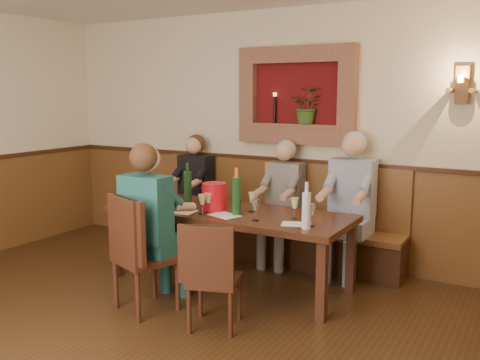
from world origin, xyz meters
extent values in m
cube|color=beige|center=(0.00, 3.00, 1.40)|extent=(6.00, 0.04, 2.80)
cube|color=brown|center=(0.00, 2.98, 0.55)|extent=(6.00, 0.04, 1.10)
cube|color=#381E0F|center=(0.00, 2.98, 1.12)|extent=(6.02, 0.06, 0.05)
cube|color=#540C0F|center=(0.20, 2.98, 1.85)|extent=(1.00, 0.02, 0.70)
cube|color=#8A5B46|center=(0.20, 2.94, 2.29)|extent=(1.36, 0.12, 0.18)
cube|color=#8A5B46|center=(0.20, 2.94, 1.41)|extent=(1.36, 0.12, 0.18)
cube|color=#8A5B46|center=(-0.39, 2.94, 1.85)|extent=(0.18, 0.12, 0.70)
cube|color=#8A5B46|center=(0.79, 2.94, 1.85)|extent=(0.18, 0.12, 0.70)
cube|color=#8A5B46|center=(0.20, 2.94, 1.52)|extent=(1.00, 0.14, 0.04)
imported|color=#30551D|center=(0.35, 2.94, 1.74)|extent=(0.35, 0.30, 0.39)
cylinder|color=black|center=(-0.05, 2.94, 1.69)|extent=(0.03, 0.03, 0.30)
cylinder|color=#FFBF59|center=(-0.05, 2.94, 1.86)|extent=(0.04, 0.04, 0.04)
cube|color=brown|center=(1.90, 2.95, 1.95)|extent=(0.12, 0.08, 0.35)
cylinder|color=brown|center=(1.80, 2.88, 1.90)|extent=(0.05, 0.18, 0.05)
cylinder|color=brown|center=(2.00, 2.88, 1.90)|extent=(0.05, 0.18, 0.05)
cylinder|color=#FFBF59|center=(1.90, 2.82, 2.00)|extent=(0.06, 0.06, 0.06)
cube|color=#381C10|center=(0.00, 1.85, 0.72)|extent=(2.40, 0.90, 0.06)
cube|color=#381C10|center=(-1.12, 1.48, 0.34)|extent=(0.08, 0.08, 0.69)
cube|color=#381C10|center=(1.12, 1.48, 0.34)|extent=(0.08, 0.08, 0.69)
cube|color=#381C10|center=(-1.12, 2.22, 0.34)|extent=(0.08, 0.08, 0.69)
cube|color=#381C10|center=(1.12, 2.22, 0.34)|extent=(0.08, 0.08, 0.69)
cube|color=#381E0F|center=(0.00, 2.76, 0.20)|extent=(3.00, 0.40, 0.40)
cube|color=brown|center=(0.00, 2.76, 0.42)|extent=(3.00, 0.45, 0.06)
cube|color=brown|center=(0.00, 2.95, 0.78)|extent=(3.00, 0.06, 0.66)
cube|color=#381C10|center=(-0.30, 0.96, 0.22)|extent=(0.56, 0.56, 0.43)
cube|color=#381C10|center=(-0.30, 0.96, 0.46)|extent=(0.58, 0.58, 0.05)
cube|color=#381C10|center=(-0.37, 0.76, 0.76)|extent=(0.44, 0.20, 0.54)
cube|color=#381C10|center=(0.41, 0.96, 0.19)|extent=(0.47, 0.47, 0.37)
cube|color=#381C10|center=(0.41, 0.96, 0.40)|extent=(0.49, 0.49, 0.05)
cube|color=#381C10|center=(0.47, 0.79, 0.65)|extent=(0.38, 0.16, 0.46)
cube|color=black|center=(-1.02, 2.62, 0.23)|extent=(0.40, 0.42, 0.45)
cube|color=black|center=(-1.02, 2.78, 0.87)|extent=(0.40, 0.21, 0.53)
sphere|color=#D8A384|center=(-1.02, 2.74, 1.26)|extent=(0.20, 0.20, 0.20)
sphere|color=#4C2D19|center=(-1.02, 2.79, 1.28)|extent=(0.22, 0.22, 0.22)
cube|color=#5F5957|center=(0.17, 2.62, 0.23)|extent=(0.40, 0.42, 0.45)
cube|color=#5F5957|center=(0.17, 2.78, 0.86)|extent=(0.40, 0.21, 0.52)
sphere|color=#D8A384|center=(0.17, 2.74, 1.25)|extent=(0.20, 0.20, 0.20)
sphere|color=#B2B2B2|center=(0.17, 2.79, 1.27)|extent=(0.22, 0.22, 0.22)
cube|color=navy|center=(0.93, 2.60, 0.23)|extent=(0.45, 0.47, 0.45)
cube|color=navy|center=(0.93, 2.78, 0.92)|extent=(0.45, 0.24, 0.59)
sphere|color=#D8A384|center=(0.93, 2.74, 1.35)|extent=(0.22, 0.22, 0.22)
sphere|color=#B2B2B2|center=(0.93, 2.79, 1.37)|extent=(0.25, 0.25, 0.25)
cube|color=navy|center=(-0.30, 1.16, 0.23)|extent=(0.44, 0.46, 0.45)
cube|color=navy|center=(-0.30, 0.98, 0.90)|extent=(0.44, 0.23, 0.57)
sphere|color=#D8A384|center=(-0.30, 1.02, 1.32)|extent=(0.22, 0.22, 0.22)
sphere|color=#4C2D19|center=(-0.30, 0.97, 1.34)|extent=(0.24, 0.24, 0.24)
cylinder|color=red|center=(-0.12, 1.79, 0.88)|extent=(0.29, 0.29, 0.27)
cylinder|color=#19471E|center=(0.17, 1.72, 0.93)|extent=(0.10, 0.10, 0.35)
cylinder|color=orange|center=(0.17, 1.72, 1.15)|extent=(0.04, 0.04, 0.09)
cylinder|color=#19471E|center=(-0.52, 1.91, 0.92)|extent=(0.09, 0.09, 0.33)
cylinder|color=#19471E|center=(-0.52, 1.91, 1.13)|extent=(0.04, 0.04, 0.09)
cylinder|color=silver|center=(0.93, 1.57, 0.90)|extent=(0.08, 0.08, 0.31)
cylinder|color=silver|center=(0.93, 1.57, 1.10)|extent=(0.04, 0.04, 0.09)
cube|color=white|center=(-0.95, 1.76, 0.75)|extent=(0.34, 0.27, 0.00)
cube|color=white|center=(0.08, 1.65, 0.75)|extent=(0.33, 0.28, 0.00)
cube|color=white|center=(0.80, 1.67, 0.75)|extent=(0.29, 0.25, 0.00)
cube|color=white|center=(-0.38, 1.57, 0.75)|extent=(0.33, 0.25, 0.00)
camera|label=1|loc=(2.63, -2.49, 1.88)|focal=40.00mm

